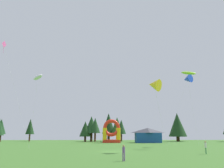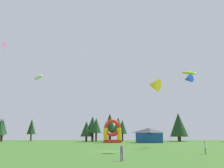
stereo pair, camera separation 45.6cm
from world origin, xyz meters
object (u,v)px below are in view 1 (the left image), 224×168
at_px(kite_yellow_delta, 154,85).
at_px(festival_tent, 148,135).
at_px(kite_lime_parafoil, 189,73).
at_px(person_midfield, 124,151).
at_px(kite_pink_diamond, 4,46).
at_px(kite_blue_delta, 187,79).
at_px(person_near_camera, 206,146).
at_px(kite_white_parafoil, 38,77).
at_px(inflatable_orange_dome, 111,134).

height_order(kite_yellow_delta, festival_tent, kite_yellow_delta).
height_order(kite_lime_parafoil, person_midfield, kite_lime_parafoil).
relative_size(kite_lime_parafoil, festival_tent, 2.13).
bearing_deg(kite_pink_diamond, kite_yellow_delta, -9.51).
height_order(kite_blue_delta, festival_tent, kite_blue_delta).
relative_size(person_midfield, festival_tent, 0.22).
bearing_deg(festival_tent, kite_lime_parafoil, -80.11).
bearing_deg(person_near_camera, kite_white_parafoil, 87.75).
bearing_deg(kite_pink_diamond, person_midfield, -40.25).
distance_m(kite_pink_diamond, inflatable_orange_dome, 38.68).
xyz_separation_m(kite_lime_parafoil, kite_yellow_delta, (-8.69, -8.69, -4.12)).
distance_m(person_near_camera, inflatable_orange_dome, 40.10).
relative_size(kite_pink_diamond, kite_lime_parafoil, 1.24).
relative_size(kite_blue_delta, kite_white_parafoil, 1.10).
xyz_separation_m(kite_blue_delta, kite_white_parafoil, (-31.25, -5.82, -1.12)).
bearing_deg(kite_yellow_delta, person_midfield, -114.57).
distance_m(kite_white_parafoil, person_near_camera, 32.23).
xyz_separation_m(inflatable_orange_dome, festival_tent, (10.35, -0.55, -0.42)).
bearing_deg(inflatable_orange_dome, person_midfield, -89.86).
distance_m(person_midfield, festival_tent, 46.87).
distance_m(kite_blue_delta, kite_white_parafoil, 31.81).
xyz_separation_m(person_near_camera, festival_tent, (-1.19, 37.82, 1.06)).
relative_size(kite_pink_diamond, inflatable_orange_dome, 2.87).
relative_size(kite_blue_delta, kite_yellow_delta, 1.36).
xyz_separation_m(kite_white_parafoil, person_near_camera, (26.45, -13.70, -12.31)).
relative_size(kite_blue_delta, kite_pink_diamond, 0.83).
bearing_deg(kite_lime_parafoil, kite_white_parafoil, 179.56).
relative_size(kite_pink_diamond, kite_white_parafoil, 1.34).
bearing_deg(kite_blue_delta, person_near_camera, -103.82).
distance_m(kite_lime_parafoil, kite_yellow_delta, 12.96).
distance_m(kite_pink_diamond, kite_yellow_delta, 27.39).
bearing_deg(person_near_camera, kite_pink_diamond, 99.00).
relative_size(kite_lime_parafoil, person_midfield, 9.56).
xyz_separation_m(kite_yellow_delta, person_near_camera, (5.63, -4.78, -9.18)).
xyz_separation_m(kite_white_parafoil, inflatable_orange_dome, (14.91, 24.67, -10.84)).
bearing_deg(kite_pink_diamond, inflatable_orange_dome, 55.67).
distance_m(kite_yellow_delta, person_near_camera, 11.78).
bearing_deg(inflatable_orange_dome, person_near_camera, -73.26).
relative_size(kite_blue_delta, person_midfield, 9.84).
relative_size(person_near_camera, person_midfield, 1.07).
distance_m(kite_pink_diamond, kite_lime_parafoil, 35.05).
bearing_deg(person_near_camera, kite_blue_delta, 11.31).
bearing_deg(kite_pink_diamond, person_near_camera, -16.13).
bearing_deg(kite_lime_parafoil, inflatable_orange_dome, 120.38).
bearing_deg(festival_tent, inflatable_orange_dome, 176.97).
bearing_deg(festival_tent, person_near_camera, -88.20).
xyz_separation_m(person_near_camera, person_midfield, (-11.42, -7.90, -0.07)).
relative_size(kite_yellow_delta, person_midfield, 7.21).
bearing_deg(inflatable_orange_dome, kite_white_parafoil, -121.14).
relative_size(kite_blue_delta, inflatable_orange_dome, 2.38).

